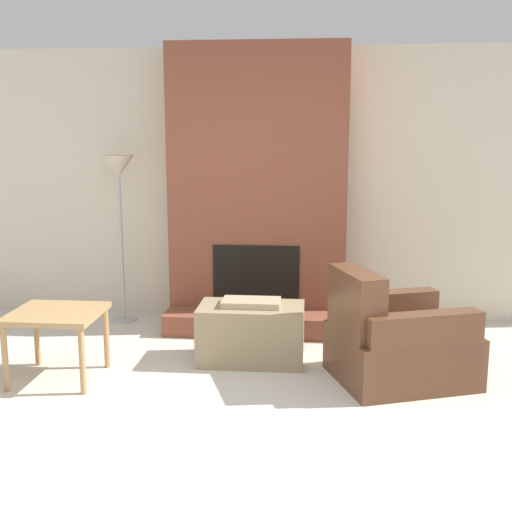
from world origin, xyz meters
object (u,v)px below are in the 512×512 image
Objects in this scene: side_table at (57,320)px; floor_lamp_left at (119,181)px; ottoman at (251,332)px; armchair at (393,346)px.

floor_lamp_left is (0.04, 1.52, 0.91)m from side_table.
ottoman is 1.12m from armchair.
armchair reaches higher than side_table.
side_table is (-1.39, -0.51, 0.21)m from ottoman.
ottoman is 0.73× the size of armchair.
armchair is 1.79× the size of side_table.
ottoman is 2.03m from floor_lamp_left.
floor_lamp_left reaches higher than ottoman.
ottoman is 0.52× the size of floor_lamp_left.
ottoman is at bearing 54.22° from armchair.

